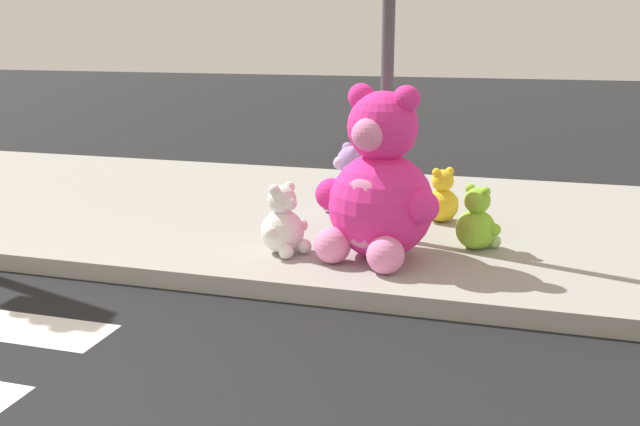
{
  "coord_description": "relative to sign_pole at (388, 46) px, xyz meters",
  "views": [
    {
      "loc": [
        2.16,
        -1.64,
        1.97
      ],
      "look_at": [
        0.63,
        3.6,
        0.55
      ],
      "focal_mm": 39.31,
      "sensor_mm": 36.0,
      "label": 1
    }
  ],
  "objects": [
    {
      "name": "sidewalk",
      "position": [
        -1.0,
        0.8,
        -1.77
      ],
      "size": [
        28.0,
        4.4,
        0.15
      ],
      "primitive_type": "cube",
      "color": "#9E9B93",
      "rests_on": "ground_plane"
    },
    {
      "name": "sign_pole",
      "position": [
        0.0,
        0.0,
        0.0
      ],
      "size": [
        0.56,
        0.11,
        3.2
      ],
      "color": "#4C4C51",
      "rests_on": "sidewalk"
    },
    {
      "name": "plush_pink_large",
      "position": [
        0.07,
        -0.59,
        -1.13
      ],
      "size": [
        1.06,
        1.0,
        1.42
      ],
      "color": "#F22D93",
      "rests_on": "sidewalk"
    },
    {
      "name": "plush_lavender",
      "position": [
        -0.51,
        0.74,
        -1.41
      ],
      "size": [
        0.52,
        0.51,
        0.72
      ],
      "color": "#B28CD8",
      "rests_on": "sidewalk"
    },
    {
      "name": "plush_yellow",
      "position": [
        0.43,
        0.71,
        -1.48
      ],
      "size": [
        0.38,
        0.39,
        0.54
      ],
      "color": "yellow",
      "rests_on": "sidewalk"
    },
    {
      "name": "plush_white",
      "position": [
        -0.72,
        -0.69,
        -1.46
      ],
      "size": [
        0.43,
        0.42,
        0.6
      ],
      "color": "white",
      "rests_on": "sidewalk"
    },
    {
      "name": "plush_lime",
      "position": [
        0.83,
        -0.1,
        -1.47
      ],
      "size": [
        0.39,
        0.4,
        0.56
      ],
      "color": "#8CD133",
      "rests_on": "sidewalk"
    }
  ]
}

